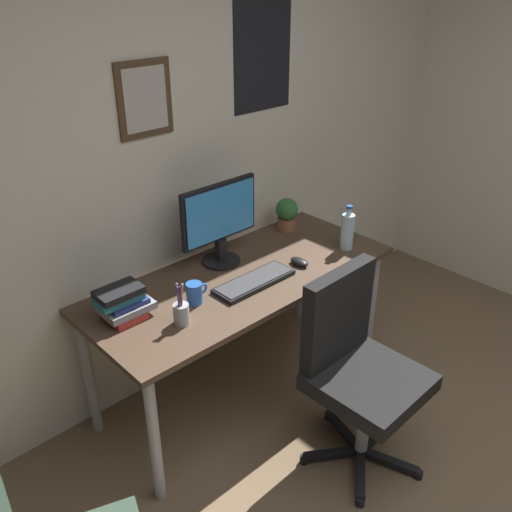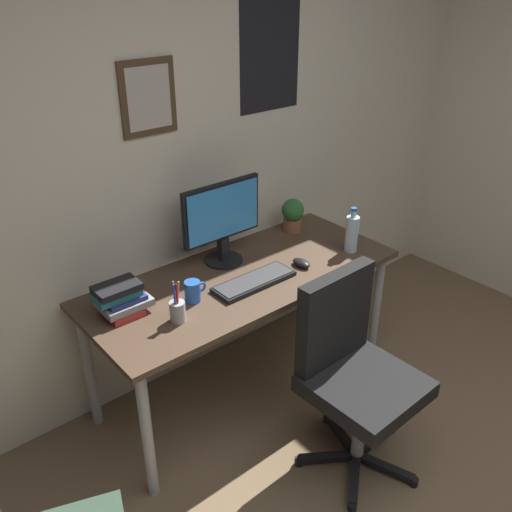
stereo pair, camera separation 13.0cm
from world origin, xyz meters
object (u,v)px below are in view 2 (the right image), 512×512
Objects in this scene: office_chair at (352,366)px; monitor at (222,219)px; pen_cup at (177,310)px; water_bottle at (352,233)px; computer_mouse at (301,263)px; potted_plant at (293,214)px; book_stack_left at (121,299)px; coffee_mug_near at (193,291)px; keyboard at (254,281)px.

monitor is at bearing 94.64° from office_chair.
monitor is at bearing 32.93° from pen_cup.
monitor is 1.82× the size of water_bottle.
water_bottle reaches higher than computer_mouse.
potted_plant is (-0.07, 0.39, -0.00)m from water_bottle.
water_bottle is 0.40m from potted_plant.
pen_cup reaches higher than book_stack_left.
book_stack_left is at bearing 158.36° from coffee_mug_near.
water_bottle is at bearing -30.06° from monitor.
coffee_mug_near is (-0.34, -0.22, -0.19)m from monitor.
keyboard is 3.91× the size of computer_mouse.
water_bottle reaches higher than coffee_mug_near.
computer_mouse is 0.55× the size of pen_cup.
book_stack_left is at bearing 168.62° from water_bottle.
coffee_mug_near is at bearing -163.32° from potted_plant.
monitor is 0.47m from computer_mouse.
potted_plant is at bearing 30.11° from keyboard.
office_chair reaches higher than computer_mouse.
water_bottle is (0.33, -0.05, 0.09)m from computer_mouse.
pen_cup is (-0.55, 0.54, 0.26)m from office_chair.
coffee_mug_near is 0.56× the size of pen_cup.
potted_plant is at bearing 6.89° from book_stack_left.
keyboard is 0.32m from coffee_mug_near.
keyboard is 0.64m from water_bottle.
coffee_mug_near is at bearing 122.66° from office_chair.
pen_cup is (-0.14, -0.09, 0.00)m from coffee_mug_near.
computer_mouse is (0.28, -0.30, -0.22)m from monitor.
coffee_mug_near reaches higher than computer_mouse.
coffee_mug_near is (-0.31, 0.06, 0.04)m from keyboard.
book_stack_left is at bearing 167.42° from computer_mouse.
keyboard is at bearing -16.52° from book_stack_left.
keyboard is (-0.02, -0.28, -0.23)m from monitor.
pen_cup is (-0.46, -0.03, 0.04)m from keyboard.
office_chair is 4.00× the size of book_stack_left.
water_bottle reaches higher than potted_plant.
water_bottle is 0.95m from coffee_mug_near.
coffee_mug_near is 0.92m from potted_plant.
pen_cup is at bearing -147.07° from monitor.
computer_mouse is at bearing -47.75° from monitor.
keyboard is at bearing 175.85° from computer_mouse.
monitor is at bearing 132.25° from computer_mouse.
computer_mouse is 0.56× the size of potted_plant.
coffee_mug_near is (-0.61, 0.08, 0.03)m from computer_mouse.
office_chair is 2.07× the size of monitor.
water_bottle is 1.09m from pen_cup.
book_stack_left reaches higher than computer_mouse.
coffee_mug_near reaches higher than keyboard.
water_bottle is (0.63, -0.07, 0.09)m from keyboard.
monitor reaches higher than coffee_mug_near.
monitor reaches higher than office_chair.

